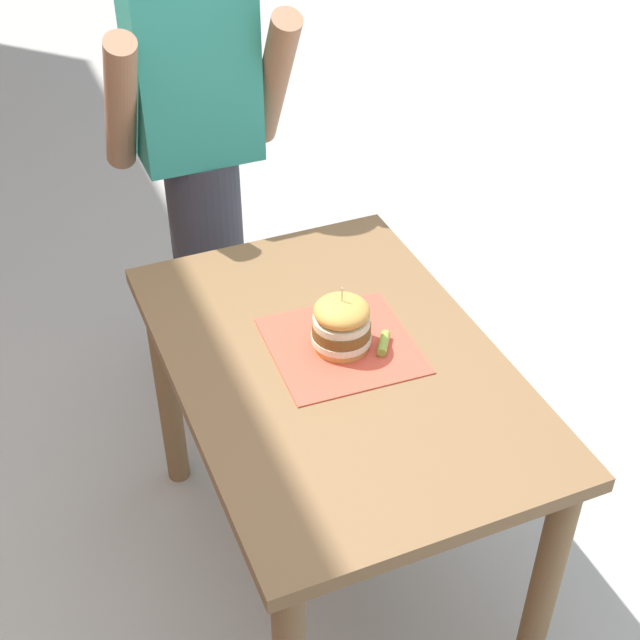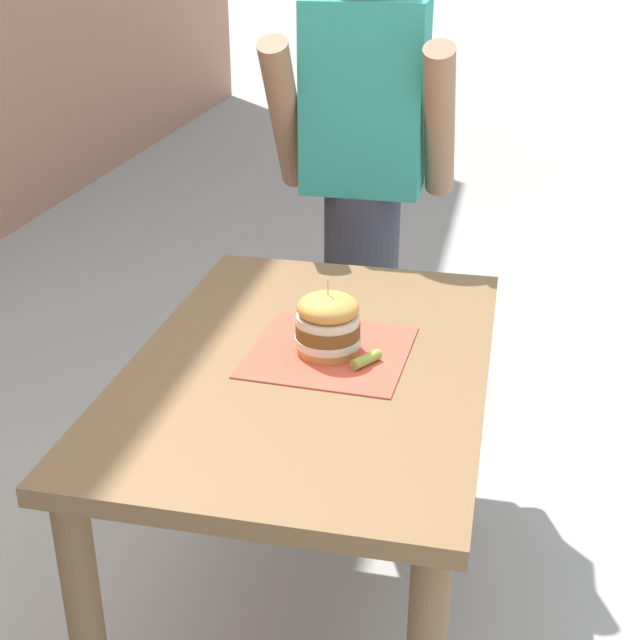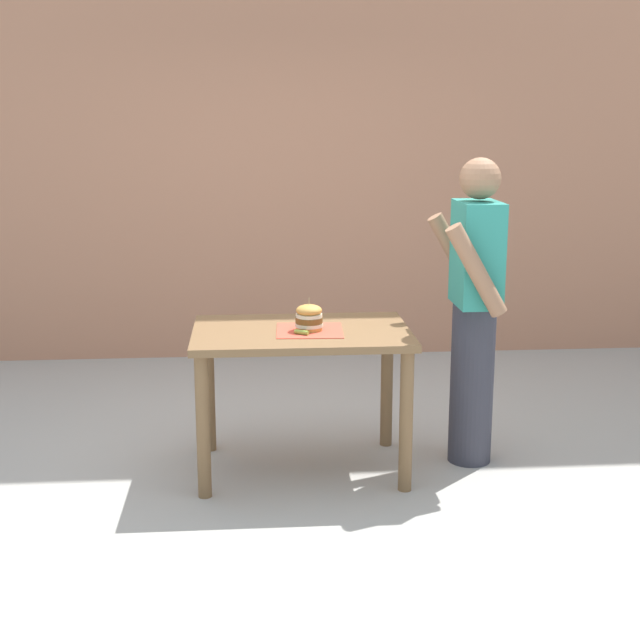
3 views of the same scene
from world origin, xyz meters
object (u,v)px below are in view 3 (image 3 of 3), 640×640
sandwich (309,317)px  pickle_spear (302,332)px  patio_table (301,354)px  diner_across_table (474,307)px

sandwich → pickle_spear: size_ratio=2.24×
pickle_spear → patio_table: bearing=177.4°
pickle_spear → diner_across_table: 0.97m
sandwich → diner_across_table: diner_across_table is taller
patio_table → sandwich: size_ratio=6.58×
patio_table → sandwich: bearing=51.8°
sandwich → patio_table: bearing=-128.2°
sandwich → pickle_spear: (0.09, -0.05, -0.06)m
sandwich → diner_across_table: 0.91m
pickle_spear → diner_across_table: size_ratio=0.05×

